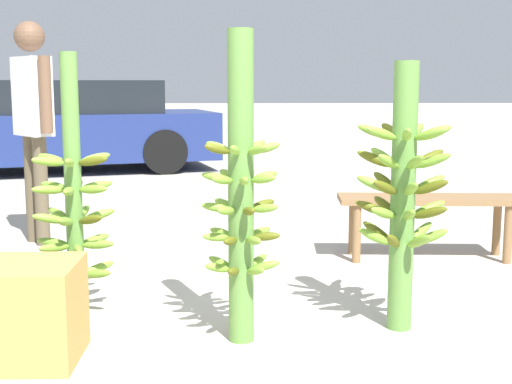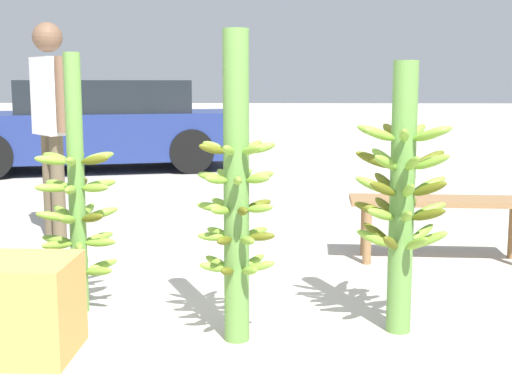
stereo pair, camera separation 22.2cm
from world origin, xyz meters
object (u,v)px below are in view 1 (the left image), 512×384
Objects in this scene: parked_car at (65,127)px; produce_crate at (29,312)px; market_bench at (429,207)px; vendor_person at (33,110)px; banana_stalk_center at (241,194)px; banana_stalk_left at (74,202)px; banana_stalk_right at (403,193)px.

produce_crate is at bearing 176.07° from parked_car.
market_bench is 0.28× the size of parked_car.
banana_stalk_center is at bearing 176.78° from vendor_person.
vendor_person is at bearing 171.61° from market_bench.
parked_car reaches higher than market_bench.
produce_crate is (-0.07, -0.64, -0.40)m from banana_stalk_left.
vendor_person is 0.38× the size of parked_car.
market_bench is 2.97m from produce_crate.
market_bench is 2.87× the size of produce_crate.
banana_stalk_center is 3.33× the size of produce_crate.
produce_crate is (-2.33, -1.85, -0.15)m from market_bench.
market_bench is at bearing 50.10° from banana_stalk_center.
vendor_person reaches higher than produce_crate.
vendor_person is at bearing 139.85° from banana_stalk_right.
banana_stalk_center is at bearing -127.16° from market_bench.
market_bench is (1.35, 1.62, -0.36)m from banana_stalk_center.
banana_stalk_right is 3.19m from vendor_person.
banana_stalk_center is 2.14m from market_bench.
vendor_person reaches higher than banana_stalk_left.
banana_stalk_right is 1.90m from produce_crate.
produce_crate is at bearing -96.49° from banana_stalk_left.
banana_stalk_center is 2.74m from vendor_person.
market_bench is at bearing -159.82° from parked_car.
banana_stalk_right is 7.49m from parked_car.
banana_stalk_left is at bearing 83.51° from produce_crate.
banana_stalk_left is at bearing 155.10° from banana_stalk_center.
banana_stalk_left is 2.56m from market_bench.
banana_stalk_right is at bearing -169.78° from parked_car.
banana_stalk_center reaches higher than parked_car.
market_bench is 6.52m from parked_car.
parked_car is (-1.60, 6.45, 0.00)m from banana_stalk_left.
banana_stalk_left reaches higher than parked_car.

